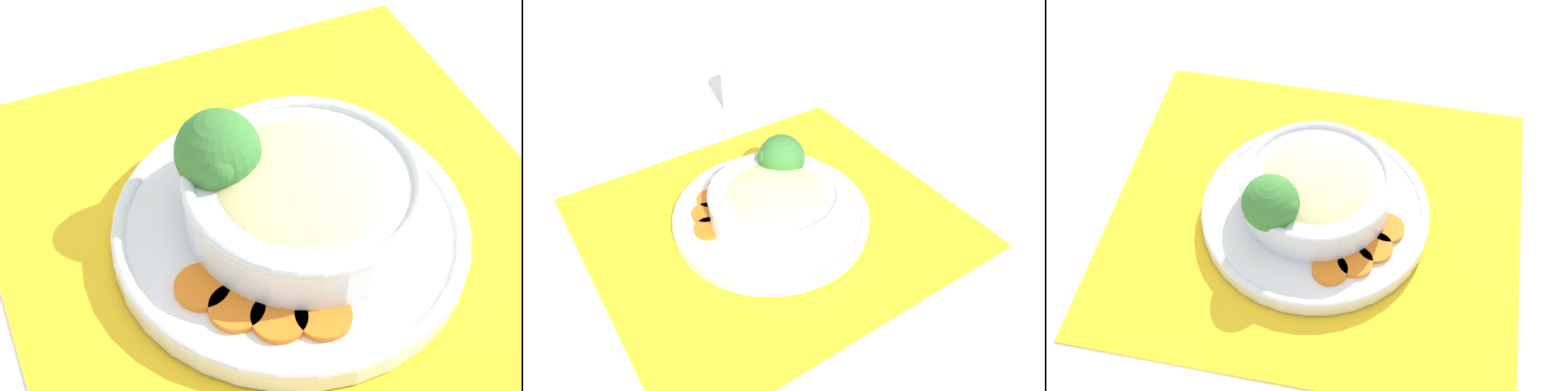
% 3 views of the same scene
% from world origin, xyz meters
% --- Properties ---
extents(ground_plane, '(4.00, 4.00, 0.00)m').
position_xyz_m(ground_plane, '(0.00, 0.00, 0.00)').
color(ground_plane, white).
extents(placemat, '(0.54, 0.49, 0.00)m').
position_xyz_m(placemat, '(0.00, 0.00, 0.00)').
color(placemat, yellow).
rests_on(placemat, ground_plane).
extents(plate, '(0.28, 0.28, 0.02)m').
position_xyz_m(plate, '(0.00, 0.00, 0.02)').
color(plate, silver).
rests_on(plate, placemat).
extents(bowl, '(0.18, 0.18, 0.06)m').
position_xyz_m(bowl, '(-0.00, -0.01, 0.05)').
color(bowl, silver).
rests_on(bowl, plate).
extents(broccoli_floret, '(0.07, 0.07, 0.09)m').
position_xyz_m(broccoli_floret, '(0.05, 0.04, 0.07)').
color(broccoli_floret, '#84AD5B').
rests_on(broccoli_floret, plate).
extents(carrot_slice_near, '(0.04, 0.04, 0.01)m').
position_xyz_m(carrot_slice_near, '(-0.02, 0.09, 0.02)').
color(carrot_slice_near, orange).
rests_on(carrot_slice_near, plate).
extents(carrot_slice_middle, '(0.04, 0.04, 0.01)m').
position_xyz_m(carrot_slice_middle, '(-0.05, 0.07, 0.02)').
color(carrot_slice_middle, orange).
rests_on(carrot_slice_middle, plate).
extents(carrot_slice_far, '(0.04, 0.04, 0.01)m').
position_xyz_m(carrot_slice_far, '(-0.07, 0.05, 0.02)').
color(carrot_slice_far, orange).
rests_on(carrot_slice_far, plate).
extents(carrot_slice_extra, '(0.04, 0.04, 0.01)m').
position_xyz_m(carrot_slice_extra, '(-0.09, 0.02, 0.02)').
color(carrot_slice_extra, orange).
rests_on(carrot_slice_extra, plate).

